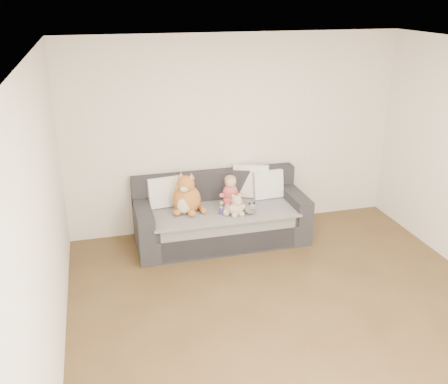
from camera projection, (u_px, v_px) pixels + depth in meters
name	position (u px, v px, depth m)	size (l,w,h in m)	color
room_shell	(294.00, 190.00, 4.76)	(5.00, 5.00, 5.00)	brown
sofa	(220.00, 218.00, 6.52)	(2.20, 0.94, 0.85)	#26262B
cushion_left	(164.00, 192.00, 6.41)	(0.44, 0.24, 0.40)	white
cushion_right_back	(251.00, 181.00, 6.72)	(0.52, 0.37, 0.45)	white
cushion_right_front	(268.00, 184.00, 6.69)	(0.42, 0.21, 0.39)	white
toddler	(231.00, 194.00, 6.38)	(0.30, 0.44, 0.43)	#C94B46
plush_cat	(187.00, 197.00, 6.23)	(0.42, 0.38, 0.55)	#B77228
teddy_bear	(237.00, 207.00, 6.16)	(0.23, 0.17, 0.29)	beige
plush_cow	(250.00, 208.00, 6.23)	(0.15, 0.22, 0.18)	white
sippy_cup	(221.00, 209.00, 6.23)	(0.10, 0.08, 0.11)	#553188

